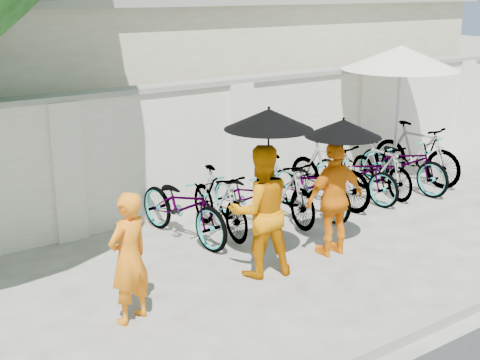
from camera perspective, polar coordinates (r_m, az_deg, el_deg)
ground at (r=7.96m, az=1.40°, el=-9.96°), size 80.00×80.00×0.00m
kerb at (r=6.83m, az=10.43°, el=-14.41°), size 40.00×0.16×0.12m
compound_wall at (r=10.66m, az=-4.81°, el=2.50°), size 20.00×0.30×2.00m
building_behind at (r=14.30m, az=-9.48°, el=8.27°), size 14.00×6.00×3.20m
monk_left at (r=7.24m, az=-9.46°, el=-6.57°), size 0.61×0.49×1.46m
monk_center at (r=8.27m, az=1.76°, el=-2.64°), size 0.97×0.85×1.68m
parasol_center at (r=7.94m, az=2.47°, el=5.22°), size 1.08×1.08×1.17m
monk_right at (r=9.01m, az=8.09°, el=-1.60°), size 0.94×0.45×1.56m
parasol_right at (r=8.73m, az=8.80°, el=4.40°), size 1.00×1.00×0.99m
patio_umbrella at (r=12.46m, az=13.56°, el=9.99°), size 2.65×2.65×2.51m
bike_0 at (r=9.55m, az=-4.85°, el=-2.22°), size 0.87×1.97×1.00m
bike_1 at (r=9.77m, az=-1.78°, el=-1.84°), size 0.61×1.65×0.97m
bike_2 at (r=10.16m, az=0.58°, el=-1.43°), size 0.61×1.67×0.87m
bike_3 at (r=10.31m, az=3.75°, el=-0.78°), size 0.68×1.73×1.01m
bike_4 at (r=10.67m, az=6.05°, el=-0.42°), size 0.64×1.82×0.95m
bike_5 at (r=11.14m, az=7.59°, el=0.64°), size 0.58×1.86×1.11m
bike_6 at (r=11.50m, az=9.84°, el=0.60°), size 0.82×1.85×0.94m
bike_7 at (r=11.85m, az=11.95°, el=0.97°), size 0.62×1.62×0.95m
bike_8 at (r=12.24m, az=13.78°, el=1.46°), size 0.79×1.94×1.00m
bike_9 at (r=12.76m, az=14.82°, el=2.25°), size 0.72×1.91×1.12m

